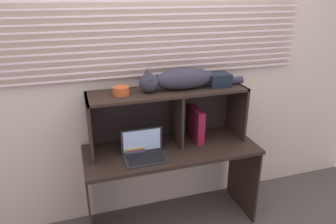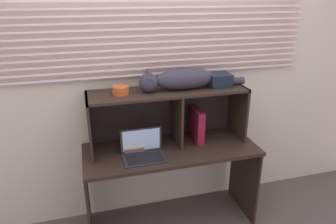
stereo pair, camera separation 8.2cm
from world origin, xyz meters
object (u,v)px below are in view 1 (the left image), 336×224
(cat, at_px, (180,79))
(binder_upright, at_px, (196,124))
(small_basket, at_px, (121,91))
(storage_box, at_px, (218,79))
(laptop, at_px, (144,152))
(book_stack, at_px, (132,145))

(cat, xyz_separation_m, binder_upright, (0.15, 0.00, -0.42))
(small_basket, distance_m, storage_box, 0.83)
(laptop, distance_m, binder_upright, 0.54)
(small_basket, height_order, storage_box, storage_box)
(cat, height_order, laptop, cat)
(cat, distance_m, binder_upright, 0.45)
(binder_upright, xyz_separation_m, storage_box, (0.19, 0.00, 0.39))
(storage_box, bearing_deg, binder_upright, 180.00)
(laptop, xyz_separation_m, small_basket, (-0.13, 0.17, 0.47))
(book_stack, relative_size, storage_box, 1.31)
(binder_upright, bearing_deg, cat, 180.00)
(cat, relative_size, small_basket, 7.11)
(binder_upright, height_order, storage_box, storage_box)
(cat, relative_size, book_stack, 3.75)
(laptop, distance_m, book_stack, 0.18)
(binder_upright, bearing_deg, book_stack, 179.57)
(cat, relative_size, laptop, 2.70)
(binder_upright, distance_m, storage_box, 0.43)
(laptop, bearing_deg, binder_upright, 18.43)
(small_basket, xyz_separation_m, storage_box, (0.83, 0.00, 0.02))
(book_stack, distance_m, storage_box, 0.91)
(laptop, height_order, storage_box, storage_box)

